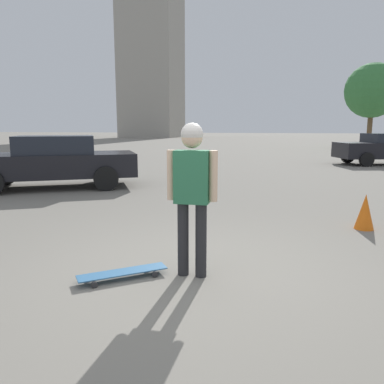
{
  "coord_description": "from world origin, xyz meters",
  "views": [
    {
      "loc": [
        -3.93,
        -1.05,
        1.68
      ],
      "look_at": [
        0.0,
        0.0,
        0.97
      ],
      "focal_mm": 35.0,
      "sensor_mm": 36.0,
      "label": 1
    }
  ],
  "objects_px": {
    "skateboard": "(123,273)",
    "traffic_cone": "(365,212)",
    "person": "(192,183)",
    "car_parked_near": "(53,161)"
  },
  "relations": [
    {
      "from": "skateboard",
      "to": "traffic_cone",
      "type": "xyz_separation_m",
      "value": [
        2.94,
        -2.99,
        0.23
      ]
    },
    {
      "from": "person",
      "to": "car_parked_near",
      "type": "xyz_separation_m",
      "value": [
        5.12,
        5.37,
        -0.31
      ]
    },
    {
      "from": "skateboard",
      "to": "traffic_cone",
      "type": "distance_m",
      "value": 4.2
    },
    {
      "from": "person",
      "to": "traffic_cone",
      "type": "height_order",
      "value": "person"
    },
    {
      "from": "car_parked_near",
      "to": "person",
      "type": "bearing_deg",
      "value": 105.62
    },
    {
      "from": "car_parked_near",
      "to": "skateboard",
      "type": "bearing_deg",
      "value": 99.91
    },
    {
      "from": "person",
      "to": "traffic_cone",
      "type": "relative_size",
      "value": 2.93
    },
    {
      "from": "person",
      "to": "skateboard",
      "type": "bearing_deg",
      "value": -160.84
    },
    {
      "from": "person",
      "to": "skateboard",
      "type": "distance_m",
      "value": 1.27
    },
    {
      "from": "skateboard",
      "to": "traffic_cone",
      "type": "height_order",
      "value": "traffic_cone"
    }
  ]
}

